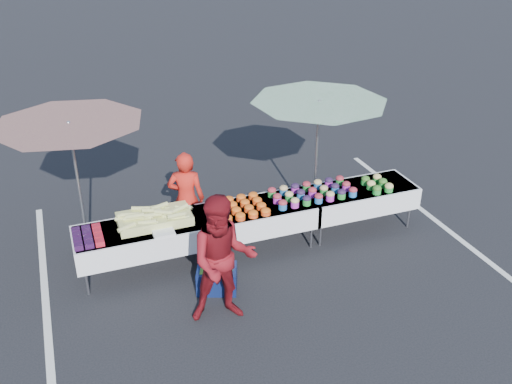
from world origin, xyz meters
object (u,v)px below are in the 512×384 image
object	(u,v)px
table_center	(256,216)
vendor	(186,199)
table_left	(140,238)
customer	(223,260)
table_right	(359,197)
storage_bin	(217,278)
umbrella_left	(70,135)
umbrella_right	(319,112)

from	to	relation	value
table_center	vendor	size ratio (longest dim) A/B	1.19
table_left	customer	distance (m)	1.66
vendor	table_left	bearing A→B (deg)	52.95
table_right	table_left	bearing A→B (deg)	180.00
table_center	customer	size ratio (longest dim) A/B	1.04
table_right	table_center	bearing A→B (deg)	180.00
table_center	storage_bin	xyz separation A→B (m)	(-0.89, -0.81, -0.40)
table_center	umbrella_left	size ratio (longest dim) A/B	0.75
table_right	umbrella_right	world-z (taller)	umbrella_right
table_center	storage_bin	size ratio (longest dim) A/B	2.81
table_left	customer	bearing A→B (deg)	-59.27
table_center	customer	distance (m)	1.73
umbrella_left	table_left	bearing A→B (deg)	-48.81
vendor	storage_bin	world-z (taller)	vendor
table_center	table_right	size ratio (longest dim) A/B	1.00
table_left	table_right	xyz separation A→B (m)	(3.60, 0.00, 0.00)
table_left	umbrella_left	xyz separation A→B (m)	(-0.70, 0.80, 1.40)
table_center	vendor	distance (m)	1.12
table_left	umbrella_right	xyz separation A→B (m)	(2.99, 0.40, 1.40)
storage_bin	table_center	bearing A→B (deg)	63.41
table_center	table_right	bearing A→B (deg)	0.00
umbrella_right	storage_bin	xyz separation A→B (m)	(-2.08, -1.21, -1.80)
table_center	customer	xyz separation A→B (m)	(-0.97, -1.40, 0.31)
table_center	umbrella_right	xyz separation A→B (m)	(1.19, 0.40, 1.40)
table_right	customer	bearing A→B (deg)	-153.17
customer	storage_bin	size ratio (longest dim) A/B	2.70
vendor	umbrella_right	bearing A→B (deg)	-164.02
table_right	storage_bin	bearing A→B (deg)	-163.28
table_left	table_right	distance (m)	3.60
customer	umbrella_left	world-z (taller)	umbrella_left
table_left	vendor	size ratio (longest dim) A/B	1.19
umbrella_left	umbrella_right	distance (m)	3.71
vendor	storage_bin	xyz separation A→B (m)	(0.06, -1.36, -0.60)
storage_bin	table_right	bearing A→B (deg)	37.90
umbrella_right	storage_bin	distance (m)	3.00
vendor	table_right	bearing A→B (deg)	-171.32
vendor	storage_bin	size ratio (longest dim) A/B	2.37
table_left	table_right	world-z (taller)	same
table_center	umbrella_right	world-z (taller)	umbrella_right
umbrella_left	customer	bearing A→B (deg)	-55.14
table_right	storage_bin	xyz separation A→B (m)	(-2.69, -0.81, -0.40)
table_left	storage_bin	bearing A→B (deg)	-41.62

